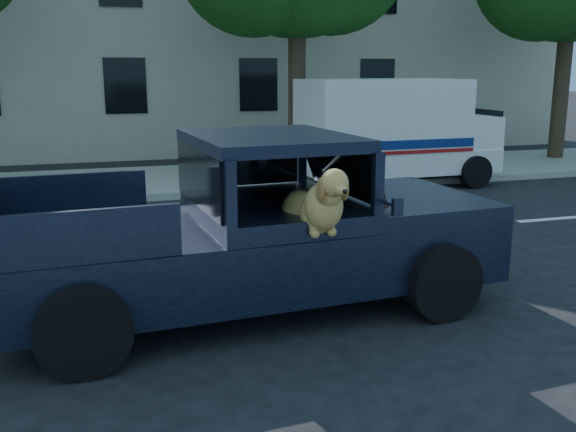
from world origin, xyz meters
The scene contains 6 objects.
ground centered at (0.00, 0.00, 0.00)m, with size 120.00×120.00×0.00m, color black.
far_sidewalk centered at (0.00, 9.20, 0.07)m, with size 60.00×4.00×0.15m, color gray.
lane_stripes centered at (2.00, 3.40, 0.01)m, with size 21.60×0.14×0.01m, color silver, non-canonical shape.
building_main centered at (3.00, 16.50, 4.50)m, with size 26.00×6.00×9.00m, color #C1B59F.
pickup_truck centered at (1.49, 0.67, 0.67)m, with size 5.68×2.96×1.98m.
mail_truck centered at (6.71, 7.56, 1.07)m, with size 4.54×2.39×2.46m.
Camera 1 is at (-0.02, -6.09, 2.68)m, focal length 40.00 mm.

